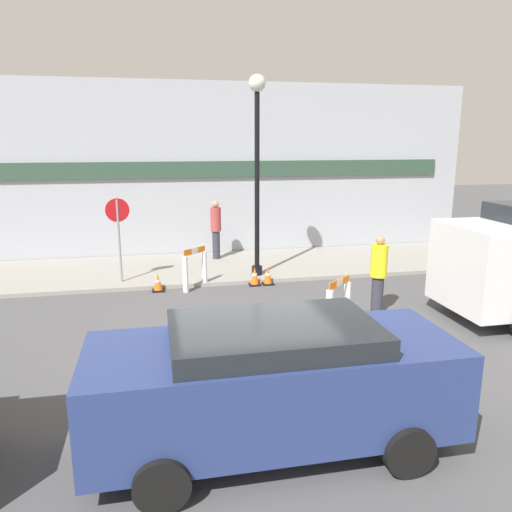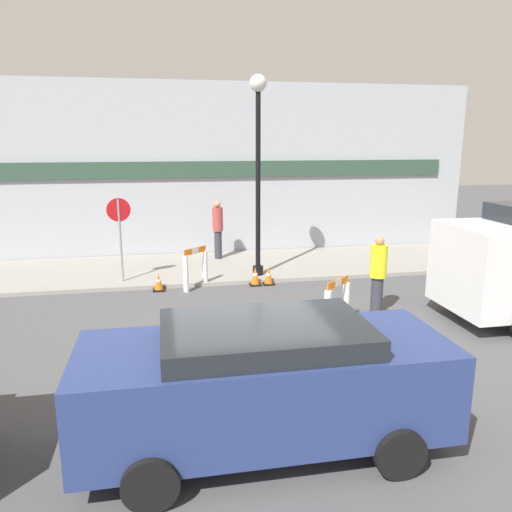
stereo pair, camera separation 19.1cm
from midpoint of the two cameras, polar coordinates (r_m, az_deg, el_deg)
The scene contains 14 objects.
ground_plane at distance 8.85m, azimuth -1.18°, elevation -11.63°, with size 60.00×60.00×0.00m, color #4C4C4F.
sidewalk_slab at distance 14.76m, azimuth -5.67°, elevation -1.27°, with size 18.00×3.64×0.10m.
storefront_facade at distance 16.22m, azimuth -6.62°, elevation 9.67°, with size 18.00×0.22×5.50m.
streetlamp_post at distance 13.22m, azimuth -0.30°, elevation 12.04°, with size 0.44×0.44×5.22m.
stop_sign at distance 13.20m, azimuth -15.86°, elevation 3.28°, with size 0.59×0.13×2.18m.
barricade_0 at distance 12.68m, azimuth -7.41°, elevation -1.31°, with size 0.65×0.60×1.08m.
barricade_1 at distance 10.24m, azimuth 8.90°, elevation -5.09°, with size 0.69×0.62×1.00m.
traffic_cone_0 at distance 13.09m, azimuth 0.95°, elevation -2.32°, with size 0.30×0.30×0.46m.
traffic_cone_1 at distance 12.77m, azimuth -11.56°, elevation -3.02°, with size 0.30×0.30×0.45m.
traffic_cone_2 at distance 13.01m, azimuth -0.58°, elevation -2.35°, with size 0.30×0.30×0.49m.
traffic_cone_3 at distance 9.14m, azimuth -0.34°, elevation -9.15°, with size 0.30×0.30×0.51m.
person_worker at distance 11.03m, azimuth 13.34°, elevation -1.83°, with size 0.48×0.48×1.73m.
person_pedestrian at distance 15.40m, azimuth -4.96°, elevation 3.26°, with size 0.35×0.35×1.80m.
parked_car_1 at distance 6.16m, azimuth 1.10°, elevation -13.80°, with size 4.40×1.85×1.62m.
Camera 1 is at (-1.55, -7.89, 3.71)m, focal length 35.00 mm.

